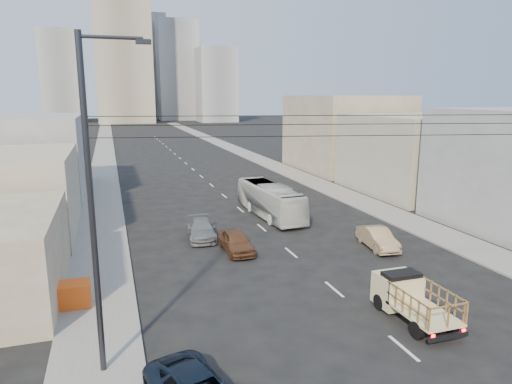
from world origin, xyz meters
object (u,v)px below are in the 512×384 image
sedan_brown (236,241)px  sedan_tan (378,238)px  sedan_grey (201,229)px  streetlamp_left (94,202)px  city_bus (270,200)px  crate_stack (70,295)px  flatbed_pickup (412,296)px

sedan_brown → sedan_tan: (9.18, -2.16, -0.02)m
sedan_brown → sedan_grey: bearing=113.0°
sedan_brown → streetlamp_left: size_ratio=0.34×
city_bus → sedan_grey: 7.99m
sedan_brown → sedan_grey: size_ratio=0.91×
sedan_tan → crate_stack: sedan_tan is taller
flatbed_pickup → city_bus: (-0.06, 19.08, 0.30)m
sedan_grey → sedan_brown: bearing=-59.9°
streetlamp_left → crate_stack: bearing=105.2°
flatbed_pickup → crate_stack: size_ratio=2.45×
sedan_grey → crate_stack: (-8.07, -8.92, 0.03)m
sedan_brown → streetlamp_left: streetlamp_left is taller
sedan_brown → sedan_tan: 9.43m
crate_stack → streetlamp_left: bearing=-74.8°
streetlamp_left → crate_stack: (-1.61, 5.91, -5.75)m
sedan_grey → streetlamp_left: bearing=-107.5°
city_bus → sedan_brown: size_ratio=2.42×
sedan_tan → streetlamp_left: size_ratio=0.34×
sedan_tan → sedan_brown: bearing=174.2°
flatbed_pickup → sedan_tan: 9.92m
sedan_brown → sedan_grey: sedan_brown is taller
sedan_tan → crate_stack: size_ratio=2.30×
sedan_grey → crate_stack: 12.02m
sedan_brown → streetlamp_left: bearing=-126.5°
city_bus → crate_stack: 19.83m
city_bus → sedan_tan: 10.84m
sedan_grey → crate_stack: size_ratio=2.52×
streetlamp_left → flatbed_pickup: bearing=0.3°
sedan_grey → flatbed_pickup: bearing=-59.4°
sedan_tan → city_bus: bearing=119.6°
city_bus → crate_stack: bearing=-141.5°
sedan_brown → sedan_tan: sedan_brown is taller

